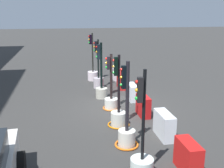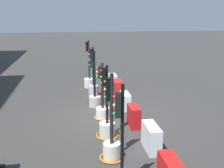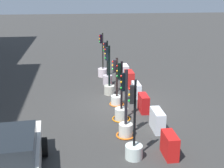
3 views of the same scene
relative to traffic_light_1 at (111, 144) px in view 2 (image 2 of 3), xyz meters
name	(u,v)px [view 2 (image 2 of 3)]	position (x,y,z in m)	size (l,w,h in m)	color
ground_plane	(110,117)	(3.58, -0.46, -0.52)	(120.00, 120.00, 0.00)	#343331
traffic_light_1	(111,144)	(0.00, 0.00, 0.00)	(0.81, 0.81, 2.87)	silver
traffic_light_2	(107,125)	(1.68, -0.08, -0.06)	(0.86, 0.86, 2.80)	silver
traffic_light_3	(102,108)	(3.58, -0.13, -0.05)	(0.78, 0.78, 2.54)	silver
traffic_light_4	(95,95)	(5.24, 0.07, 0.10)	(0.60, 0.60, 2.86)	#B2AFA0
traffic_light_5	(93,86)	(7.15, -0.03, 0.04)	(0.59, 0.59, 2.82)	#B4A8B2
traffic_light_6	(89,79)	(8.99, 0.08, 0.00)	(0.68, 0.68, 3.04)	silver
construction_barrier_1	(151,138)	(0.39, -1.46, -0.07)	(1.15, 0.43, 0.90)	silver
construction_barrier_2	(134,116)	(2.49, -1.33, -0.09)	(1.00, 0.40, 0.87)	red
construction_barrier_3	(125,101)	(4.66, -1.41, -0.12)	(1.07, 0.39, 0.80)	silver
construction_barrier_4	(118,88)	(6.82, -1.40, -0.07)	(1.11, 0.48, 0.91)	red
construction_barrier_5	(113,81)	(8.90, -1.45, -0.12)	(1.04, 0.45, 0.81)	white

